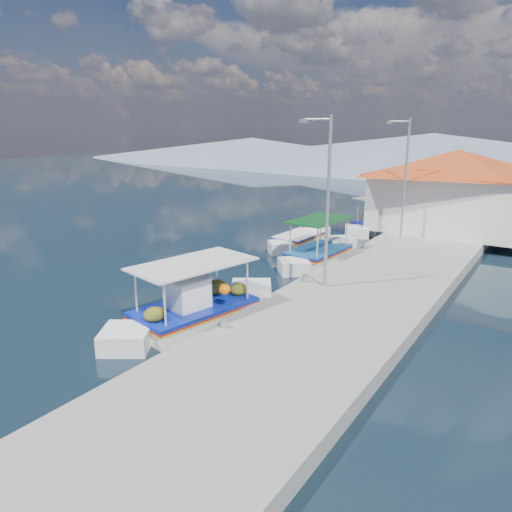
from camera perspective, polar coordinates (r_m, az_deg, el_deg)
The scene contains 10 objects.
ground at distance 18.50m, azimuth -7.60°, elevation -4.16°, with size 160.00×160.00×0.00m, color black.
quay at distance 20.75m, azimuth 16.21°, elevation -1.77°, with size 5.00×44.00×0.50m, color gray.
bollards at distance 20.64m, azimuth 10.11°, elevation -0.32°, with size 0.20×17.20×0.30m.
main_caique at distance 15.41m, azimuth -7.25°, elevation -6.49°, with size 2.91×6.73×2.26m.
caique_green_canopy at distance 22.33m, azimuth 7.57°, elevation 0.15°, with size 2.04×6.04×2.26m.
caique_blue_hull at distance 25.35m, azimuth 5.32°, elevation 1.87°, with size 1.71×5.47×0.97m.
caique_far at distance 29.56m, azimuth 15.10°, elevation 3.67°, with size 3.48×6.13×2.31m.
harbor_building at distance 28.77m, azimuth 22.69°, elevation 7.46°, with size 10.49×10.49×4.40m.
lamp_post_near at distance 16.80m, azimuth 8.35°, elevation 7.37°, with size 1.21×0.14×6.00m.
lamp_post_far at distance 25.19m, azimuth 17.30°, elevation 9.45°, with size 1.21×0.14×6.00m.
Camera 1 is at (11.58, -13.07, 6.13)m, focal length 33.36 mm.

